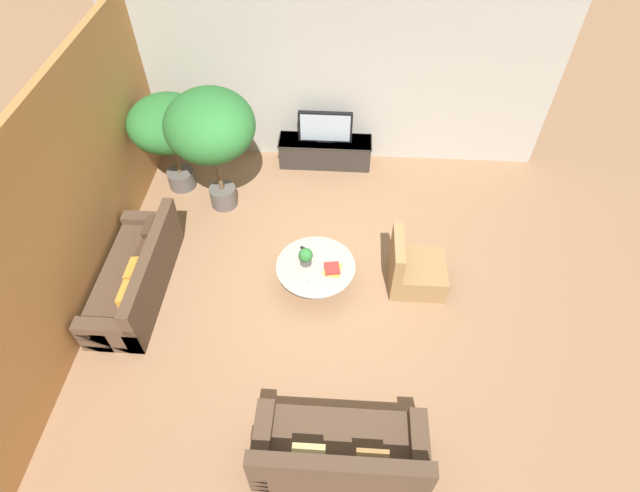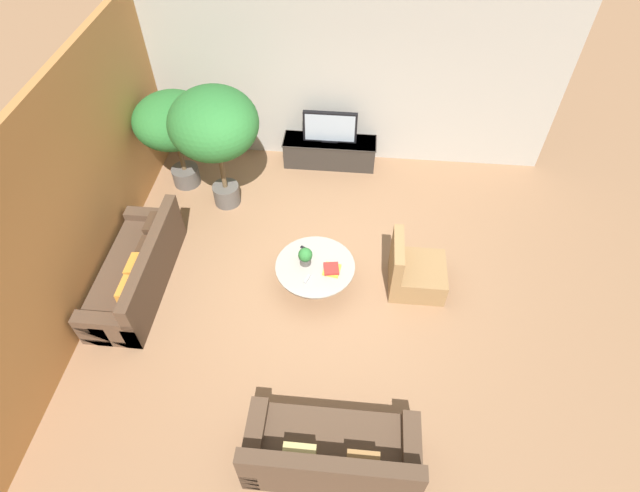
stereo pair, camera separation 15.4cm
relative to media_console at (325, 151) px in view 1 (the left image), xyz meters
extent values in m
plane|color=#8C6647|center=(0.11, -2.94, -0.26)|extent=(24.00, 24.00, 0.00)
cube|color=#A39E93|center=(0.11, 0.32, 1.24)|extent=(7.40, 0.12, 3.00)
cube|color=#B2753D|center=(-3.15, -2.74, 1.24)|extent=(0.12, 7.40, 3.00)
cube|color=#2D2823|center=(0.00, 0.00, -0.01)|extent=(1.65, 0.48, 0.51)
cube|color=#2D2823|center=(0.00, 0.00, 0.23)|extent=(1.68, 0.50, 0.02)
cube|color=black|center=(0.00, 0.00, 0.54)|extent=(0.95, 0.08, 0.58)
cube|color=#99A8B7|center=(0.00, -0.04, 0.54)|extent=(0.87, 0.00, 0.53)
cube|color=black|center=(0.00, 0.00, 0.26)|extent=(0.28, 0.13, 0.02)
cylinder|color=#756656|center=(0.02, -2.83, -0.25)|extent=(0.63, 0.63, 0.02)
cylinder|color=#756656|center=(0.02, -2.83, -0.08)|extent=(0.10, 0.10, 0.38)
cylinder|color=gray|center=(0.02, -2.83, 0.12)|extent=(1.15, 1.15, 0.02)
cube|color=#4C3828|center=(-2.60, -3.10, -0.05)|extent=(0.84, 2.16, 0.42)
cube|color=#4C3828|center=(-2.26, -3.10, 0.37)|extent=(0.16, 2.16, 0.42)
cube|color=#4C3828|center=(-2.60, -2.12, 0.01)|extent=(0.84, 0.20, 0.54)
cube|color=#4C3828|center=(-2.60, -4.07, 0.01)|extent=(0.84, 0.20, 0.54)
cube|color=#422D1E|center=(-2.42, -2.51, 0.33)|extent=(0.16, 0.39, 0.36)
cube|color=#422D1E|center=(-2.42, -2.90, 0.30)|extent=(0.15, 0.32, 0.30)
cube|color=orange|center=(-2.42, -3.29, 0.32)|extent=(0.17, 0.36, 0.34)
cube|color=orange|center=(-2.42, -3.68, 0.32)|extent=(0.13, 0.36, 0.32)
cube|color=#4C3828|center=(0.46, -5.36, -0.05)|extent=(1.92, 0.84, 0.42)
cube|color=#4C3828|center=(0.46, -5.70, 0.37)|extent=(1.92, 0.16, 0.42)
cube|color=#4C3828|center=(1.32, -5.36, 0.01)|extent=(0.20, 0.84, 0.54)
cube|color=#4C3828|center=(-0.40, -5.36, 0.01)|extent=(0.20, 0.84, 0.54)
cube|color=olive|center=(0.79, -5.54, 0.31)|extent=(0.34, 0.15, 0.32)
cube|color=tan|center=(0.13, -5.54, 0.31)|extent=(0.34, 0.12, 0.31)
cube|color=olive|center=(1.50, -2.72, -0.06)|extent=(0.80, 0.76, 0.40)
cube|color=olive|center=(1.17, -2.72, 0.37)|extent=(0.14, 0.76, 0.46)
cylinder|color=#514C47|center=(-2.49, -0.78, -0.11)|extent=(0.47, 0.47, 0.32)
cylinder|color=brown|center=(-2.49, -0.78, 0.34)|extent=(0.08, 0.08, 0.57)
ellipsoid|color=#286B2D|center=(-2.49, -0.78, 1.04)|extent=(1.25, 1.25, 0.84)
cylinder|color=#514C47|center=(-1.66, -1.22, -0.09)|extent=(0.44, 0.44, 0.36)
cylinder|color=brown|center=(-1.66, -1.22, 0.45)|extent=(0.08, 0.08, 0.71)
ellipsoid|color=#286B2D|center=(-1.66, -1.22, 1.33)|extent=(1.37, 1.37, 1.06)
cylinder|color=#514C47|center=(-0.12, -2.79, 0.18)|extent=(0.16, 0.16, 0.10)
sphere|color=#286B2D|center=(-0.12, -2.79, 0.31)|extent=(0.20, 0.20, 0.20)
cube|color=gold|center=(0.26, -2.90, 0.15)|extent=(0.26, 0.27, 0.04)
cube|color=#A32823|center=(0.26, -2.91, 0.19)|extent=(0.24, 0.25, 0.04)
cube|color=black|center=(-0.16, -2.53, 0.14)|extent=(0.16, 0.12, 0.02)
cube|color=gray|center=(-0.07, -3.09, 0.14)|extent=(0.09, 0.16, 0.02)
camera|label=1|loc=(0.36, -7.38, 5.66)|focal=28.00mm
camera|label=2|loc=(0.51, -7.37, 5.66)|focal=28.00mm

